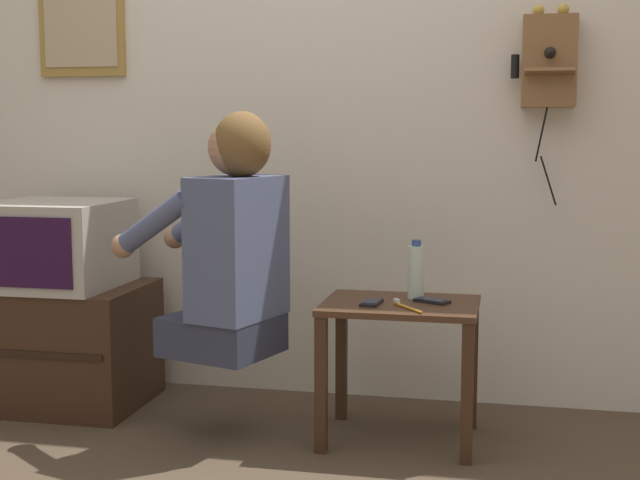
{
  "coord_description": "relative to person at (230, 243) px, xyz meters",
  "views": [
    {
      "loc": [
        0.8,
        -2.46,
        1.11
      ],
      "look_at": [
        0.14,
        0.58,
        0.73
      ],
      "focal_mm": 50.0,
      "sensor_mm": 36.0,
      "label": 1
    }
  ],
  "objects": [
    {
      "name": "wall_back",
      "position": [
        0.17,
        0.64,
        0.56
      ],
      "size": [
        6.8,
        0.05,
        2.55
      ],
      "color": "beige",
      "rests_on": "ground_plane"
    },
    {
      "name": "side_table",
      "position": [
        0.59,
        0.11,
        -0.32
      ],
      "size": [
        0.55,
        0.42,
        0.5
      ],
      "color": "#422819",
      "rests_on": "ground_plane"
    },
    {
      "name": "person",
      "position": [
        0.0,
        0.0,
        0.0
      ],
      "size": [
        0.62,
        0.5,
        0.87
      ],
      "rotation": [
        0.0,
        0.0,
        1.27
      ],
      "color": "#2D3347",
      "rests_on": "ground_plane"
    },
    {
      "name": "tv_stand",
      "position": [
        -0.79,
        0.26,
        -0.47
      ],
      "size": [
        0.64,
        0.53,
        0.49
      ],
      "color": "#382316",
      "rests_on": "ground_plane"
    },
    {
      "name": "television",
      "position": [
        -0.81,
        0.24,
        -0.06
      ],
      "size": [
        0.5,
        0.51,
        0.34
      ],
      "color": "#ADA89E",
      "rests_on": "tv_stand"
    },
    {
      "name": "wall_phone_antique",
      "position": [
        1.09,
        0.56,
        0.66
      ],
      "size": [
        0.24,
        0.18,
        0.76
      ],
      "color": "brown"
    },
    {
      "name": "framed_picture",
      "position": [
        -0.85,
        0.6,
        0.9
      ],
      "size": [
        0.39,
        0.03,
        0.56
      ],
      "color": "olive"
    },
    {
      "name": "cell_phone_held",
      "position": [
        0.5,
        0.06,
        -0.21
      ],
      "size": [
        0.07,
        0.13,
        0.01
      ],
      "rotation": [
        0.0,
        0.0,
        -0.09
      ],
      "color": "black",
      "rests_on": "side_table"
    },
    {
      "name": "cell_phone_spare",
      "position": [
        0.7,
        0.13,
        -0.21
      ],
      "size": [
        0.14,
        0.11,
        0.01
      ],
      "rotation": [
        0.0,
        0.0,
        1.09
      ],
      "color": "black",
      "rests_on": "side_table"
    },
    {
      "name": "water_bottle",
      "position": [
        0.64,
        0.21,
        -0.11
      ],
      "size": [
        0.06,
        0.06,
        0.21
      ],
      "color": "silver",
      "rests_on": "side_table"
    },
    {
      "name": "toothbrush",
      "position": [
        0.63,
        0.01,
        -0.2
      ],
      "size": [
        0.12,
        0.16,
        0.02
      ],
      "rotation": [
        0.0,
        0.0,
        0.64
      ],
      "color": "orange",
      "rests_on": "side_table"
    }
  ]
}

